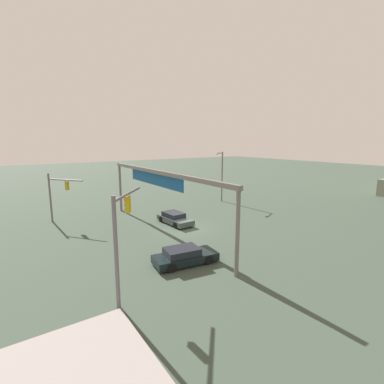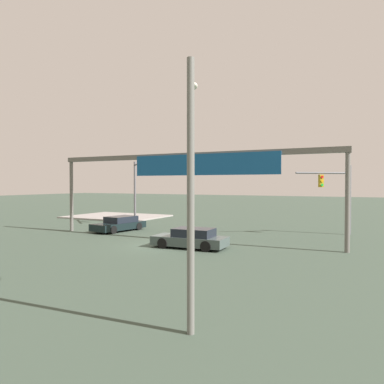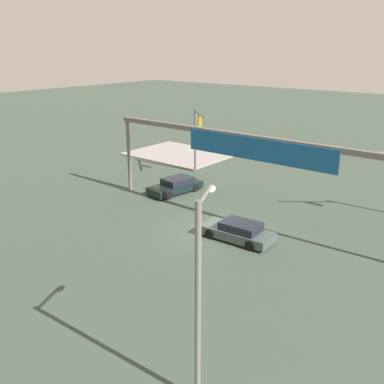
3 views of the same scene
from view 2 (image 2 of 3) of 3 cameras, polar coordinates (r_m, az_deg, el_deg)
ground_plane at (r=23.69m, az=-4.55°, el=-8.24°), size 191.31×191.31×0.00m
sidewalk_corner at (r=44.23m, az=-11.46°, el=-3.70°), size 10.45×8.19×0.15m
traffic_signal_near_corner at (r=36.59m, az=-8.43°, el=1.52°), size 3.36×2.92×6.09m
traffic_signal_opposite_side at (r=30.30m, az=21.35°, el=0.41°), size 3.69×2.81×5.32m
streetlamp_curved_arm at (r=9.90m, az=-0.16°, el=2.80°), size 1.14×2.10×7.18m
overhead_sign_gantry at (r=25.66m, az=-0.53°, el=3.99°), size 21.49×0.43×6.04m
sedan_car_approaching at (r=22.80m, az=-0.18°, el=-7.15°), size 4.62×2.14×1.21m
sedan_car_waiting_far at (r=31.37m, az=-11.08°, el=-4.84°), size 2.54×4.84×1.21m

